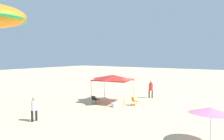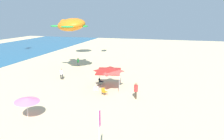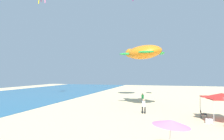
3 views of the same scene
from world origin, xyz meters
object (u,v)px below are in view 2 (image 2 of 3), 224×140
Objects in this scene: beach_umbrella at (27,100)px; person_near_umbrella at (78,61)px; folding_chair_left_of_tent at (104,91)px; cooler_box at (96,88)px; banner_flag at (99,132)px; kite_turtle_orange at (71,25)px; person_by_tent at (61,73)px; canopy_tent at (109,70)px; folding_chair_facing_ocean at (101,81)px; person_beachcomber at (136,89)px.

beach_umbrella reaches higher than person_near_umbrella.
folding_chair_left_of_tent is 0.51× the size of person_near_umbrella.
cooler_box is at bearing -24.02° from beach_umbrella.
person_near_umbrella is at bearing 70.72° from folding_chair_left_of_tent.
folding_chair_left_of_tent is at bearing -131.13° from cooler_box.
kite_turtle_orange is at bearing 30.84° from banner_flag.
cooler_box is 7.03m from person_by_tent.
person_by_tent is at bearing 121.45° from person_near_umbrella.
canopy_tent is at bearing 156.90° from person_near_umbrella.
folding_chair_left_of_tent is (6.93, -5.10, -1.32)m from beach_umbrella.
canopy_tent is 2.89m from cooler_box.
beach_umbrella is at bearing 177.28° from folding_chair_left_of_tent.
beach_umbrella is 8.88m from banner_flag.
folding_chair_left_of_tent is at bearing -36.34° from beach_umbrella.
person_by_tent is (14.33, 10.97, -1.20)m from banner_flag.
kite_turtle_orange is at bearing 12.15° from beach_umbrella.
person_beachcomber reaches higher than folding_chair_facing_ocean.
banner_flag is (-10.43, -3.05, 1.74)m from folding_chair_left_of_tent.
folding_chair_left_of_tent and folding_chair_facing_ocean have the same top height.
canopy_tent is 2.26× the size of person_by_tent.
folding_chair_left_of_tent is 11.01m from banner_flag.
person_beachcomber is at bearing -104.00° from cooler_box.
beach_umbrella is 1.40× the size of person_near_umbrella.
folding_chair_left_of_tent is 1.20× the size of cooler_box.
person_by_tent is (2.63, 6.47, 0.82)m from cooler_box.
canopy_tent is at bearing -6.07° from person_by_tent.
person_beachcomber reaches higher than person_by_tent.
folding_chair_facing_ocean is 11.51m from kite_turtle_orange.
folding_chair_facing_ocean is 6.35m from person_by_tent.
kite_turtle_orange is at bearing 52.00° from canopy_tent.
beach_umbrella is 11.30m from person_beachcomber.
cooler_box is at bearing 170.53° from kite_turtle_orange.
person_near_umbrella reaches higher than cooler_box.
banner_flag is at bearing -158.96° from cooler_box.
beach_umbrella is 8.71m from folding_chair_left_of_tent.
folding_chair_facing_ocean is at bearing 18.56° from banner_flag.
beach_umbrella is at bearing -75.40° from person_beachcomber.
person_beachcomber is at bearing -178.16° from kite_turtle_orange.
folding_chair_left_of_tent is at bearing -152.23° from folding_chair_facing_ocean.
banner_flag is 0.51× the size of kite_turtle_orange.
canopy_tent is at bearing 13.74° from banner_flag.
kite_turtle_orange reaches higher than person_near_umbrella.
beach_umbrella reaches higher than person_by_tent.
folding_chair_left_of_tent is 0.11× the size of kite_turtle_orange.
person_near_umbrella is (7.99, 1.07, -0.09)m from person_by_tent.
kite_turtle_orange is (8.94, 8.52, 7.39)m from folding_chair_left_of_tent.
person_by_tent is 8.52m from kite_turtle_orange.
person_beachcomber is at bearing -52.44° from beach_umbrella.
folding_chair_facing_ocean is at bearing 155.03° from person_near_umbrella.
person_by_tent is at bearing 78.84° from canopy_tent.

